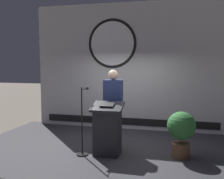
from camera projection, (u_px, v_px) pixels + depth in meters
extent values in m
plane|color=#6B6056|center=(113.00, 161.00, 6.02)|extent=(40.00, 40.00, 0.00)
cube|color=#333338|center=(113.00, 154.00, 6.00)|extent=(6.40, 4.00, 0.30)
cube|color=silver|center=(129.00, 67.00, 7.59)|extent=(5.54, 0.10, 3.58)
cylinder|color=black|center=(112.00, 44.00, 7.59)|extent=(1.40, 0.02, 1.40)
cylinder|color=white|center=(112.00, 44.00, 7.59)|extent=(1.25, 0.02, 1.25)
cube|color=black|center=(128.00, 121.00, 7.69)|extent=(4.98, 0.02, 0.20)
cube|color=#26262B|center=(107.00, 132.00, 5.50)|extent=(0.52, 0.40, 0.98)
cube|color=#26262B|center=(107.00, 107.00, 5.45)|extent=(0.64, 0.50, 0.18)
cube|color=black|center=(107.00, 105.00, 5.43)|extent=(0.28, 0.20, 0.07)
cylinder|color=black|center=(113.00, 129.00, 5.97)|extent=(0.26, 0.26, 0.87)
cube|color=navy|center=(113.00, 95.00, 5.89)|extent=(0.40, 0.24, 0.66)
sphere|color=beige|center=(113.00, 75.00, 5.85)|extent=(0.22, 0.22, 0.22)
cylinder|color=black|center=(82.00, 154.00, 5.53)|extent=(0.24, 0.24, 0.02)
cylinder|color=black|center=(82.00, 122.00, 5.46)|extent=(0.03, 0.03, 1.41)
cylinder|color=black|center=(84.00, 89.00, 5.55)|extent=(0.02, 0.34, 0.02)
sphere|color=#262626|center=(87.00, 88.00, 5.72)|extent=(0.07, 0.07, 0.07)
cylinder|color=brown|center=(181.00, 150.00, 5.37)|extent=(0.36, 0.36, 0.30)
sphere|color=#2D6B33|center=(181.00, 126.00, 5.32)|extent=(0.57, 0.57, 0.57)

